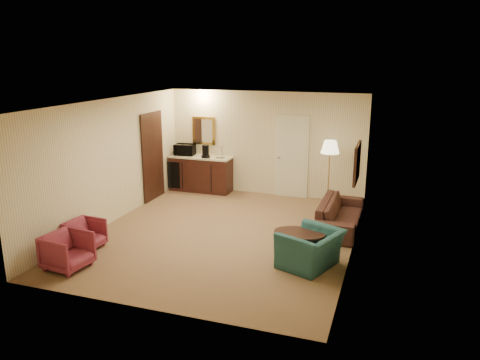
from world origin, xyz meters
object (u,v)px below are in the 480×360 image
object	(u,v)px
teal_armchair	(311,243)
rose_chair_near	(85,233)
floor_lamp	(329,174)
waste_bin	(223,188)
rose_chair_far	(67,249)
coffee_table	(299,246)
wetbar_cabinet	(201,174)
coffee_maker	(206,151)
microwave	(185,148)
sofa	(341,210)

from	to	relation	value
teal_armchair	rose_chair_near	world-z (taller)	teal_armchair
floor_lamp	waste_bin	bearing A→B (deg)	174.71
teal_armchair	floor_lamp	world-z (taller)	floor_lamp
rose_chair_far	coffee_table	size ratio (longest dim) A/B	0.76
rose_chair_far	waste_bin	bearing A→B (deg)	-3.97
wetbar_cabinet	coffee_maker	bearing A→B (deg)	-30.94
teal_armchair	microwave	size ratio (longest dim) A/B	1.89
floor_lamp	rose_chair_far	bearing A→B (deg)	-127.63
waste_bin	teal_armchair	bearing A→B (deg)	-50.75
sofa	rose_chair_near	distance (m)	5.01
rose_chair_far	coffee_table	xyz separation A→B (m)	(3.57, 1.57, -0.08)
sofa	rose_chair_far	world-z (taller)	sofa
wetbar_cabinet	sofa	world-z (taller)	wetbar_cabinet
waste_bin	rose_chair_near	bearing A→B (deg)	-105.59
rose_chair_far	coffee_table	bearing A→B (deg)	-59.85
wetbar_cabinet	floor_lamp	bearing A→B (deg)	-5.46
teal_armchair	wetbar_cabinet	bearing A→B (deg)	-114.30
rose_chair_far	waste_bin	world-z (taller)	rose_chair_far
sofa	rose_chair_far	xyz separation A→B (m)	(-4.05, -3.36, -0.05)
sofa	microwave	bearing A→B (deg)	69.28
coffee_table	microwave	xyz separation A→B (m)	(-3.77, 3.44, 0.84)
floor_lamp	waste_bin	size ratio (longest dim) A/B	5.10
coffee_table	microwave	bearing A→B (deg)	137.62
rose_chair_near	waste_bin	size ratio (longest dim) A/B	1.92
rose_chair_near	rose_chair_far	world-z (taller)	rose_chair_far
wetbar_cabinet	rose_chair_far	size ratio (longest dim) A/B	2.42
coffee_table	microwave	world-z (taller)	microwave
wetbar_cabinet	floor_lamp	xyz separation A→B (m)	(3.35, -0.32, 0.33)
wetbar_cabinet	floor_lamp	distance (m)	3.38
waste_bin	microwave	distance (m)	1.45
rose_chair_near	coffee_maker	distance (m)	4.21
microwave	rose_chair_near	bearing A→B (deg)	-95.75
wetbar_cabinet	rose_chair_far	bearing A→B (deg)	-92.87
rose_chair_near	coffee_table	xyz separation A→B (m)	(3.82, 0.77, -0.04)
rose_chair_far	waste_bin	size ratio (longest dim) A/B	2.18
rose_chair_near	rose_chair_far	size ratio (longest dim) A/B	0.88
waste_bin	wetbar_cabinet	bearing A→B (deg)	173.85
rose_chair_near	sofa	bearing A→B (deg)	-54.05
teal_armchair	coffee_maker	xyz separation A→B (m)	(-3.36, 3.50, 0.66)
sofa	waste_bin	world-z (taller)	sofa
rose_chair_far	rose_chair_near	bearing A→B (deg)	23.76
teal_armchair	rose_chair_far	distance (m)	4.04
sofa	coffee_maker	xyz separation A→B (m)	(-3.61, 1.51, 0.69)
wetbar_cabinet	rose_chair_near	xyz separation A→B (m)	(-0.50, -4.19, -0.16)
teal_armchair	sofa	bearing A→B (deg)	-165.89
sofa	coffee_table	bearing A→B (deg)	165.39
rose_chair_far	wetbar_cabinet	bearing A→B (deg)	3.53
rose_chair_near	coffee_maker	world-z (taller)	coffee_maker
teal_armchair	rose_chair_near	bearing A→B (deg)	-60.72
rose_chair_near	floor_lamp	xyz separation A→B (m)	(3.85, 3.87, 0.49)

